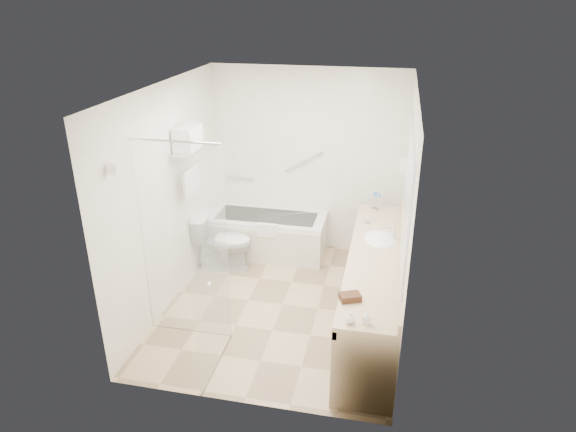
% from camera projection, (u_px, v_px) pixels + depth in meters
% --- Properties ---
extents(floor, '(3.20, 3.20, 0.00)m').
position_uv_depth(floor, '(283.00, 304.00, 6.00)').
color(floor, tan).
rests_on(floor, ground).
extents(ceiling, '(2.60, 3.20, 0.10)m').
position_uv_depth(ceiling, '(282.00, 87.00, 4.99)').
color(ceiling, white).
rests_on(ceiling, wall_back).
extents(wall_back, '(2.60, 0.10, 2.50)m').
position_uv_depth(wall_back, '(308.00, 161.00, 6.92)').
color(wall_back, white).
rests_on(wall_back, ground).
extents(wall_front, '(2.60, 0.10, 2.50)m').
position_uv_depth(wall_front, '(238.00, 282.00, 4.06)').
color(wall_front, white).
rests_on(wall_front, ground).
extents(wall_left, '(0.10, 3.20, 2.50)m').
position_uv_depth(wall_left, '(169.00, 196.00, 5.74)').
color(wall_left, white).
rests_on(wall_left, ground).
extents(wall_right, '(0.10, 3.20, 2.50)m').
position_uv_depth(wall_right, '(406.00, 216.00, 5.25)').
color(wall_right, white).
rests_on(wall_right, ground).
extents(bathtub, '(1.60, 0.73, 0.59)m').
position_uv_depth(bathtub, '(267.00, 234.00, 7.09)').
color(bathtub, silver).
rests_on(bathtub, floor).
extents(grab_bar_short, '(0.40, 0.03, 0.03)m').
position_uv_depth(grab_bar_short, '(240.00, 178.00, 7.19)').
color(grab_bar_short, silver).
rests_on(grab_bar_short, wall_back).
extents(grab_bar_long, '(0.53, 0.03, 0.33)m').
position_uv_depth(grab_bar_long, '(304.00, 162.00, 6.90)').
color(grab_bar_long, silver).
rests_on(grab_bar_long, wall_back).
extents(shower_enclosure, '(0.96, 0.91, 2.11)m').
position_uv_depth(shower_enclosure, '(196.00, 255.00, 4.86)').
color(shower_enclosure, silver).
rests_on(shower_enclosure, floor).
extents(towel_shelf, '(0.24, 0.55, 0.81)m').
position_uv_depth(towel_shelf, '(188.00, 145.00, 5.83)').
color(towel_shelf, silver).
rests_on(towel_shelf, wall_left).
extents(vanity_counter, '(0.55, 2.70, 0.95)m').
position_uv_depth(vanity_counter, '(374.00, 272.00, 5.41)').
color(vanity_counter, '#C7B385').
rests_on(vanity_counter, floor).
extents(sink, '(0.40, 0.52, 0.14)m').
position_uv_depth(sink, '(380.00, 241.00, 5.69)').
color(sink, silver).
rests_on(sink, vanity_counter).
extents(faucet, '(0.03, 0.03, 0.14)m').
position_uv_depth(faucet, '(394.00, 233.00, 5.62)').
color(faucet, silver).
rests_on(faucet, vanity_counter).
extents(mirror, '(0.02, 2.00, 1.20)m').
position_uv_depth(mirror, '(408.00, 194.00, 4.99)').
color(mirror, silver).
rests_on(mirror, wall_right).
extents(hairdryer_unit, '(0.08, 0.10, 0.18)m').
position_uv_depth(hairdryer_unit, '(403.00, 166.00, 6.11)').
color(hairdryer_unit, silver).
rests_on(hairdryer_unit, wall_right).
extents(toilet, '(0.80, 0.52, 0.74)m').
position_uv_depth(toilet, '(223.00, 242.00, 6.66)').
color(toilet, silver).
rests_on(toilet, floor).
extents(amenity_basket, '(0.21, 0.18, 0.06)m').
position_uv_depth(amenity_basket, '(350.00, 297.00, 4.53)').
color(amenity_basket, '#422717').
rests_on(amenity_basket, vanity_counter).
extents(soap_bottle_a, '(0.09, 0.13, 0.05)m').
position_uv_depth(soap_bottle_a, '(367.00, 321.00, 4.21)').
color(soap_bottle_a, silver).
rests_on(soap_bottle_a, vanity_counter).
extents(soap_bottle_b, '(0.10, 0.12, 0.08)m').
position_uv_depth(soap_bottle_b, '(350.00, 319.00, 4.22)').
color(soap_bottle_b, silver).
rests_on(soap_bottle_b, vanity_counter).
extents(water_bottle_left, '(0.07, 0.07, 0.22)m').
position_uv_depth(water_bottle_left, '(375.00, 201.00, 6.42)').
color(water_bottle_left, silver).
rests_on(water_bottle_left, vanity_counter).
extents(water_bottle_mid, '(0.06, 0.06, 0.20)m').
position_uv_depth(water_bottle_mid, '(379.00, 203.00, 6.37)').
color(water_bottle_mid, silver).
rests_on(water_bottle_mid, vanity_counter).
extents(water_bottle_right, '(0.06, 0.06, 0.19)m').
position_uv_depth(water_bottle_right, '(374.00, 202.00, 6.43)').
color(water_bottle_right, silver).
rests_on(water_bottle_right, vanity_counter).
extents(drinking_glass_near, '(0.08, 0.08, 0.09)m').
position_uv_depth(drinking_glass_near, '(376.00, 228.00, 5.81)').
color(drinking_glass_near, silver).
rests_on(drinking_glass_near, vanity_counter).
extents(drinking_glass_far, '(0.08, 0.08, 0.09)m').
position_uv_depth(drinking_glass_far, '(367.00, 219.00, 6.04)').
color(drinking_glass_far, silver).
rests_on(drinking_glass_far, vanity_counter).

